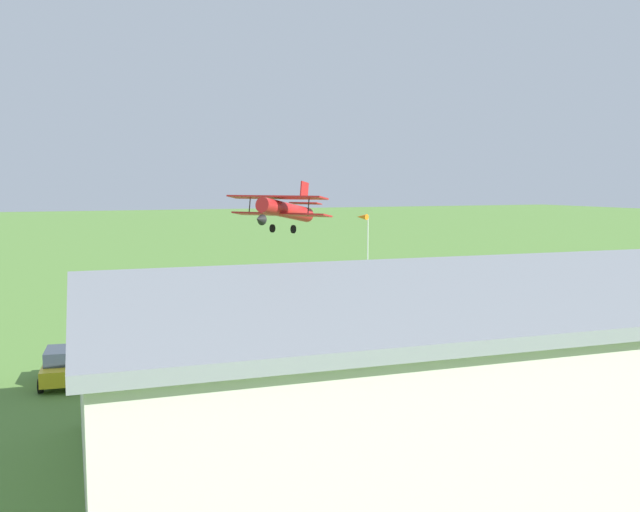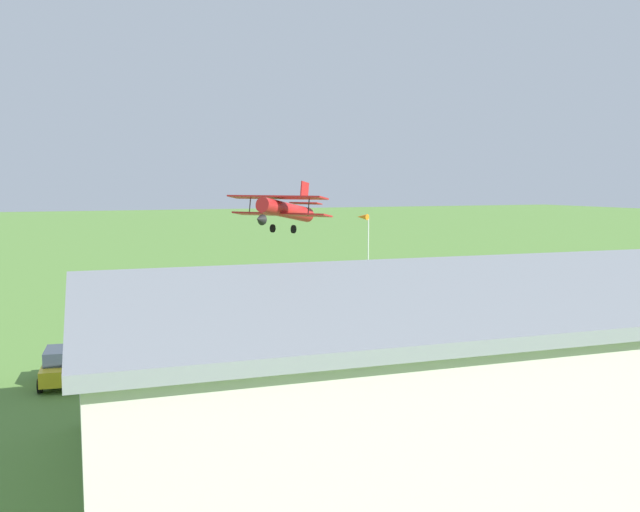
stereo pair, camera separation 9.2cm
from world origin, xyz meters
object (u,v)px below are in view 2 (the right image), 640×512
at_px(hangar, 530,362).
at_px(windsock, 363,221).
at_px(person_near_hangar_door, 262,339).
at_px(car_green, 567,325).
at_px(car_yellow, 63,366).
at_px(person_crossing_taxiway, 269,331).
at_px(biplane, 284,209).

relative_size(hangar, windsock, 5.05).
xyz_separation_m(person_near_hangar_door, windsock, (-19.91, -28.02, 4.82)).
distance_m(hangar, car_green, 19.41).
bearing_deg(car_yellow, person_crossing_taxiway, -160.55).
bearing_deg(windsock, person_crossing_taxiway, 54.29).
xyz_separation_m(hangar, car_green, (-13.79, -13.47, -2.23)).
height_order(car_yellow, windsock, windsock).
bearing_deg(car_green, biplane, -54.60).
height_order(car_green, car_yellow, car_yellow).
height_order(car_yellow, person_crossing_taxiway, car_yellow).
height_order(person_near_hangar_door, person_crossing_taxiway, person_crossing_taxiway).
height_order(hangar, car_yellow, hangar).
distance_m(biplane, car_yellow, 24.18).
height_order(car_green, person_near_hangar_door, car_green).
bearing_deg(hangar, biplane, -92.78).
bearing_deg(biplane, person_near_hangar_door, 65.64).
bearing_deg(person_crossing_taxiway, person_near_hangar_door, 59.43).
bearing_deg(person_crossing_taxiway, car_green, 162.95).
bearing_deg(hangar, car_green, -135.67).
distance_m(person_near_hangar_door, person_crossing_taxiway, 2.08).
relative_size(hangar, person_near_hangar_door, 21.01).
bearing_deg(biplane, hangar, 87.22).
bearing_deg(person_near_hangar_door, car_green, 169.09).
bearing_deg(windsock, car_yellow, 44.86).
height_order(car_green, windsock, windsock).
distance_m(hangar, person_crossing_taxiway, 19.32).
height_order(car_green, person_crossing_taxiway, person_crossing_taxiway).
relative_size(car_yellow, person_crossing_taxiway, 2.54).
bearing_deg(car_green, car_yellow, -2.45).
height_order(person_crossing_taxiway, windsock, windsock).
relative_size(hangar, car_green, 6.83).
distance_m(car_green, windsock, 31.98).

